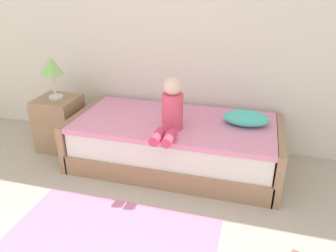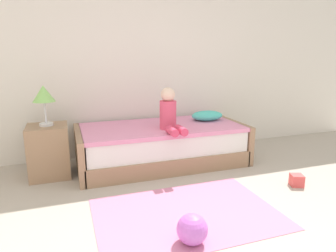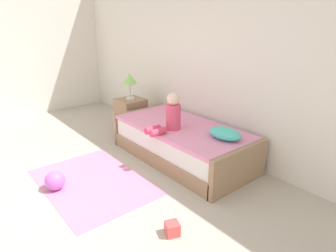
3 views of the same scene
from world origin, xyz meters
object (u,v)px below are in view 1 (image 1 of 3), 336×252
at_px(nightstand, 60,123).
at_px(child_figure, 171,110).
at_px(pillow, 246,118).
at_px(bed, 175,143).
at_px(table_lamp, 52,68).

bearing_deg(nightstand, child_figure, -10.24).
bearing_deg(pillow, nightstand, -177.74).
distance_m(bed, table_lamp, 1.52).
height_order(bed, pillow, pillow).
relative_size(bed, pillow, 4.80).
xyz_separation_m(bed, child_figure, (0.02, -0.23, 0.46)).
bearing_deg(pillow, table_lamp, -177.74).
relative_size(nightstand, pillow, 1.36).
distance_m(bed, nightstand, 1.35).
distance_m(child_figure, pillow, 0.76).
distance_m(bed, child_figure, 0.51).
xyz_separation_m(table_lamp, child_figure, (1.37, -0.25, -0.23)).
distance_m(nightstand, table_lamp, 0.64).
height_order(nightstand, table_lamp, table_lamp).
height_order(nightstand, child_figure, child_figure).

